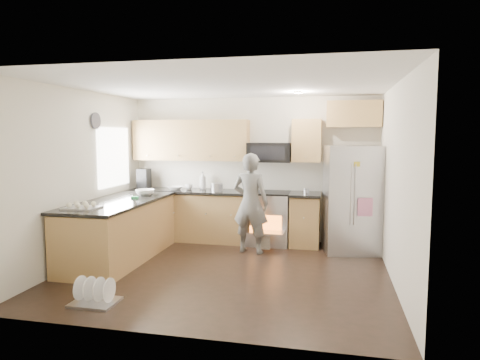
% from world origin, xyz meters
% --- Properties ---
extents(ground, '(4.50, 4.50, 0.00)m').
position_xyz_m(ground, '(0.00, 0.00, 0.00)').
color(ground, black).
rests_on(ground, ground).
extents(room_shell, '(4.54, 4.04, 2.62)m').
position_xyz_m(room_shell, '(-0.04, 0.02, 1.67)').
color(room_shell, silver).
rests_on(room_shell, ground).
extents(back_cabinet_run, '(4.45, 0.64, 2.50)m').
position_xyz_m(back_cabinet_run, '(-0.59, 1.75, 0.96)').
color(back_cabinet_run, '#A07440').
rests_on(back_cabinet_run, ground).
extents(peninsula, '(0.96, 2.36, 1.02)m').
position_xyz_m(peninsula, '(-1.75, 0.25, 0.46)').
color(peninsula, '#A07440').
rests_on(peninsula, ground).
extents(stove_range, '(0.76, 0.97, 1.79)m').
position_xyz_m(stove_range, '(0.35, 1.69, 0.68)').
color(stove_range, '#B7B7BC').
rests_on(stove_range, ground).
extents(refrigerator, '(0.96, 0.81, 1.75)m').
position_xyz_m(refrigerator, '(1.77, 1.45, 0.88)').
color(refrigerator, '#B7B7BC').
rests_on(refrigerator, ground).
extents(person, '(0.65, 0.48, 1.64)m').
position_xyz_m(person, '(0.15, 1.06, 0.82)').
color(person, slate).
rests_on(person, ground).
extents(dish_rack, '(0.51, 0.41, 0.31)m').
position_xyz_m(dish_rack, '(-1.18, -1.44, 0.08)').
color(dish_rack, '#B7B7BC').
rests_on(dish_rack, ground).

